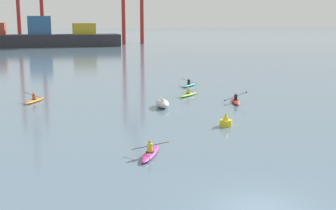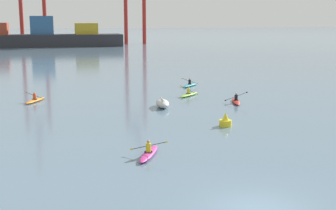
{
  "view_description": "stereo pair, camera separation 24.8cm",
  "coord_description": "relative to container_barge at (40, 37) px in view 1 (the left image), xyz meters",
  "views": [
    {
      "loc": [
        -7.97,
        -15.63,
        7.6
      ],
      "look_at": [
        1.28,
        19.94,
        0.6
      ],
      "focal_mm": 48.01,
      "sensor_mm": 36.0,
      "label": 1
    },
    {
      "loc": [
        -7.73,
        -15.69,
        7.6
      ],
      "look_at": [
        1.28,
        19.94,
        0.6
      ],
      "focal_mm": 48.01,
      "sensor_mm": 36.0,
      "label": 2
    }
  ],
  "objects": [
    {
      "name": "ground_plane",
      "position": [
        10.76,
        -117.63,
        -2.67
      ],
      "size": [
        800.0,
        800.0,
        0.0
      ],
      "primitive_type": "plane",
      "color": "slate"
    },
    {
      "name": "container_barge",
      "position": [
        0.0,
        0.0,
        0.0
      ],
      "size": [
        44.72,
        9.21,
        8.62
      ],
      "color": "#28282D",
      "rests_on": "ground"
    },
    {
      "name": "capsized_dinghy",
      "position": [
        12.06,
        -95.6,
        -2.31
      ],
      "size": [
        1.33,
        2.69,
        0.76
      ],
      "color": "beige",
      "rests_on": "ground"
    },
    {
      "name": "channel_buoy",
      "position": [
        14.84,
        -103.6,
        -2.31
      ],
      "size": [
        0.9,
        0.9,
        1.0
      ],
      "color": "yellow",
      "rests_on": "ground"
    },
    {
      "name": "kayak_orange",
      "position": [
        1.08,
        -90.01,
        -2.49
      ],
      "size": [
        2.05,
        3.31,
        1.0
      ],
      "color": "orange",
      "rests_on": "ground"
    },
    {
      "name": "kayak_red",
      "position": [
        19.2,
        -95.12,
        -2.49
      ],
      "size": [
        2.09,
        3.43,
        1.08
      ],
      "color": "red",
      "rests_on": "ground"
    },
    {
      "name": "kayak_teal",
      "position": [
        18.13,
        -84.0,
        -2.49
      ],
      "size": [
        2.76,
        2.89,
        0.95
      ],
      "color": "teal",
      "rests_on": "ground"
    },
    {
      "name": "kayak_magenta",
      "position": [
        7.96,
        -109.34,
        -2.49
      ],
      "size": [
        2.05,
        3.32,
        0.96
      ],
      "color": "#C13384",
      "rests_on": "ground"
    },
    {
      "name": "kayak_lime",
      "position": [
        16.07,
        -90.38,
        -2.49
      ],
      "size": [
        2.84,
        2.81,
        1.05
      ],
      "color": "#7ABC2D",
      "rests_on": "ground"
    }
  ]
}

